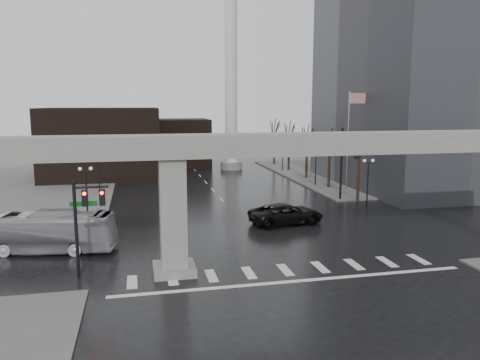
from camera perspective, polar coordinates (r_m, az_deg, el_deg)
The scene contains 24 objects.
ground at distance 31.61m, azimuth 4.96°, elevation -10.25°, with size 160.00×160.00×0.00m, color black.
sidewalk_ne at distance 74.06m, azimuth 15.89°, elevation 0.77°, with size 28.00×36.00×0.15m, color #615E5C.
sidewalk_nw at distance 67.40m, azimuth -26.90°, elevation -0.69°, with size 28.00×36.00×0.15m, color #615E5C.
elevated_guideway at distance 30.43m, azimuth 7.41°, elevation 2.28°, with size 48.00×2.60×8.70m.
office_tower at distance 66.64m, azimuth 22.58°, elevation 17.60°, with size 22.00×26.00×42.00m, color slate.
building_far_left at distance 70.78m, azimuth -16.53°, elevation 4.38°, with size 16.00×14.00×10.00m, color black.
building_far_mid at distance 80.97m, azimuth -7.49°, elevation 4.54°, with size 10.00×10.00×8.00m, color black.
smokestack at distance 75.95m, azimuth -1.09°, elevation 11.37°, with size 3.60×3.60×30.00m.
signal_mast_arm at distance 50.74m, azimuth 8.40°, elevation 3.83°, with size 12.12×0.43×8.00m.
signal_left_pole at distance 29.78m, azimuth -18.40°, elevation -3.76°, with size 2.30×0.30×6.00m.
flagpole_assembly at distance 56.05m, azimuth 13.33°, elevation 5.93°, with size 2.06×0.12×12.00m.
lamp_right_0 at distance 48.54m, azimuth 15.34°, elevation 0.55°, with size 1.22×0.32×5.11m.
lamp_right_1 at distance 61.15m, azimuth 9.23°, elevation 2.49°, with size 1.22×0.32×5.11m.
lamp_right_2 at distance 74.26m, azimuth 5.24°, elevation 3.75°, with size 1.22×0.32×5.11m.
lamp_left_0 at distance 43.21m, azimuth -18.24°, elevation -0.63°, with size 1.22×0.32×5.11m.
lamp_left_1 at distance 57.01m, azimuth -16.89°, elevation 1.73°, with size 1.22×0.32×5.11m.
lamp_left_2 at distance 70.89m, azimuth -16.07°, elevation 3.17°, with size 1.22×0.32×5.11m.
tree_right_0 at distance 52.63m, azimuth 14.27°, elevation 0.49°, with size 1.09×1.58×7.50m.
tree_right_1 at distance 59.80m, azimuth 10.84°, elevation 1.70°, with size 1.09×1.61×7.67m.
tree_right_2 at distance 67.15m, azimuth 8.15°, elevation 2.64°, with size 1.10×1.63×7.85m.
tree_right_3 at distance 74.64m, azimuth 5.99°, elevation 3.38°, with size 1.11×1.66×8.02m.
tree_right_4 at distance 82.22m, azimuth 4.22°, elevation 3.99°, with size 1.12×1.69×8.19m.
pickup_truck at distance 41.71m, azimuth 5.68°, elevation -4.12°, with size 3.06×6.64×1.85m, color black.
city_bus at distance 36.54m, azimuth -23.28°, elevation -5.85°, with size 2.50×10.67×2.97m, color #A7A7AC.
Camera 1 is at (-9.06, -28.39, 10.53)m, focal length 35.00 mm.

